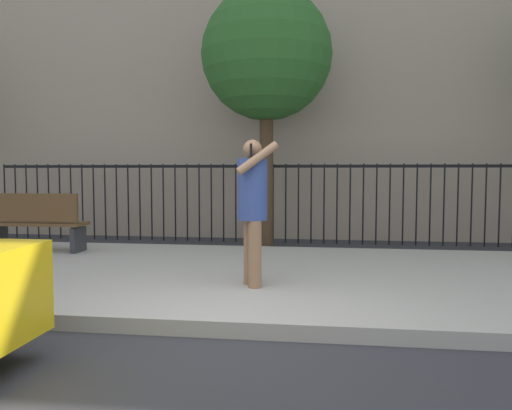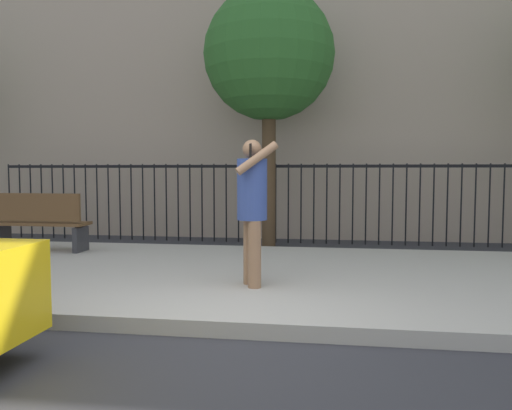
# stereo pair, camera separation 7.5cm
# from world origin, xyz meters

# --- Properties ---
(ground_plane) EXTENTS (60.00, 60.00, 0.00)m
(ground_plane) POSITION_xyz_m (0.00, 0.00, 0.00)
(ground_plane) COLOR #333338
(sidewalk) EXTENTS (28.00, 4.40, 0.15)m
(sidewalk) POSITION_xyz_m (0.00, 2.20, 0.07)
(sidewalk) COLOR #B2ADA3
(sidewalk) RESTS_ON ground
(building_facade) EXTENTS (28.00, 4.00, 11.14)m
(building_facade) POSITION_xyz_m (0.00, 8.50, 5.57)
(building_facade) COLOR tan
(building_facade) RESTS_ON ground
(iron_fence) EXTENTS (12.03, 0.04, 1.60)m
(iron_fence) POSITION_xyz_m (0.00, 5.90, 1.02)
(iron_fence) COLOR black
(iron_fence) RESTS_ON ground
(pedestrian_on_phone) EXTENTS (0.56, 0.72, 1.66)m
(pedestrian_on_phone) POSITION_xyz_m (0.08, 1.43, 1.11)
(pedestrian_on_phone) COLOR #936B4C
(pedestrian_on_phone) RESTS_ON sidewalk
(street_bench) EXTENTS (1.60, 0.45, 0.95)m
(street_bench) POSITION_xyz_m (-3.73, 3.32, 0.65)
(street_bench) COLOR brown
(street_bench) RESTS_ON sidewalk
(street_tree_mid) EXTENTS (2.44, 2.44, 4.85)m
(street_tree_mid) POSITION_xyz_m (-0.19, 5.29, 3.60)
(street_tree_mid) COLOR #4C3823
(street_tree_mid) RESTS_ON ground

